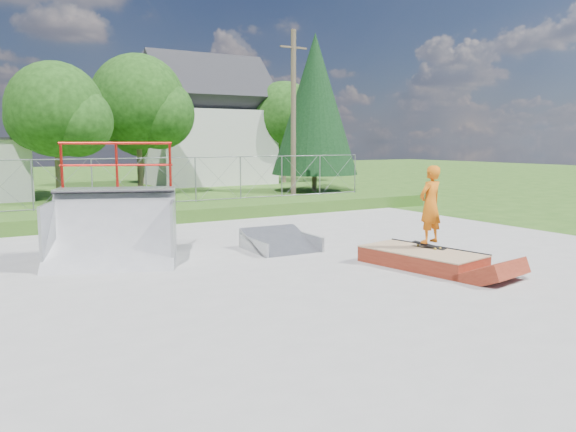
% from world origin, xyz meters
% --- Properties ---
extents(ground, '(120.00, 120.00, 0.00)m').
position_xyz_m(ground, '(0.00, 0.00, 0.00)').
color(ground, '#2B5418').
rests_on(ground, ground).
extents(concrete_pad, '(20.00, 16.00, 0.04)m').
position_xyz_m(concrete_pad, '(0.00, 0.00, 0.02)').
color(concrete_pad, '#9A9997').
rests_on(concrete_pad, ground).
extents(grass_berm, '(24.00, 3.00, 0.50)m').
position_xyz_m(grass_berm, '(0.00, 9.50, 0.25)').
color(grass_berm, '#2B5418').
rests_on(grass_berm, ground).
extents(grind_box, '(1.82, 2.97, 0.41)m').
position_xyz_m(grind_box, '(2.86, -1.33, 0.21)').
color(grind_box, maroon).
rests_on(grind_box, concrete_pad).
extents(quarter_pipe, '(3.57, 3.32, 2.88)m').
position_xyz_m(quarter_pipe, '(-3.15, 2.73, 1.44)').
color(quarter_pipe, '#9EA0A6').
rests_on(quarter_pipe, concrete_pad).
extents(flat_bank_ramp, '(1.75, 1.86, 0.52)m').
position_xyz_m(flat_bank_ramp, '(1.08, 2.08, 0.26)').
color(flat_bank_ramp, '#9EA0A6').
rests_on(flat_bank_ramp, concrete_pad).
extents(skateboard, '(0.51, 0.82, 0.13)m').
position_xyz_m(skateboard, '(3.24, -1.18, 0.46)').
color(skateboard, black).
rests_on(skateboard, grind_box).
extents(skater, '(0.72, 0.52, 1.82)m').
position_xyz_m(skater, '(3.24, -1.18, 1.37)').
color(skater, orange).
rests_on(skater, grind_box).
extents(chain_link_fence, '(20.00, 0.06, 1.80)m').
position_xyz_m(chain_link_fence, '(0.00, 10.50, 1.40)').
color(chain_link_fence, gray).
rests_on(chain_link_fence, grass_berm).
extents(gable_house, '(8.40, 6.08, 8.94)m').
position_xyz_m(gable_house, '(9.00, 26.00, 3.84)').
color(gable_house, silver).
rests_on(gable_house, ground).
extents(utility_pole, '(0.24, 0.24, 8.00)m').
position_xyz_m(utility_pole, '(7.50, 12.00, 4.00)').
color(utility_pole, brown).
rests_on(utility_pole, ground).
extents(tree_left_near, '(4.76, 4.48, 6.65)m').
position_xyz_m(tree_left_near, '(-1.75, 17.83, 4.24)').
color(tree_left_near, brown).
rests_on(tree_left_near, ground).
extents(tree_center, '(5.44, 5.12, 7.60)m').
position_xyz_m(tree_center, '(2.78, 19.81, 4.85)').
color(tree_center, brown).
rests_on(tree_center, ground).
extents(tree_right_far, '(5.10, 4.80, 7.12)m').
position_xyz_m(tree_right_far, '(14.27, 23.82, 4.54)').
color(tree_right_far, brown).
rests_on(tree_right_far, ground).
extents(tree_back_mid, '(4.08, 3.84, 5.70)m').
position_xyz_m(tree_back_mid, '(5.21, 27.86, 3.63)').
color(tree_back_mid, brown).
rests_on(tree_back_mid, ground).
extents(conifer_tree, '(5.04, 5.04, 9.10)m').
position_xyz_m(conifer_tree, '(12.00, 17.00, 5.05)').
color(conifer_tree, brown).
rests_on(conifer_tree, ground).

